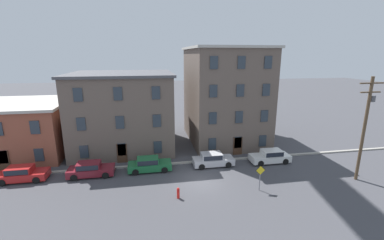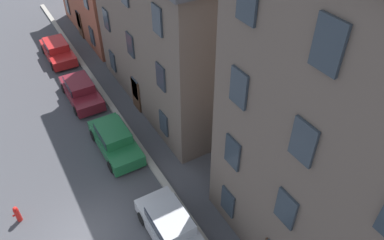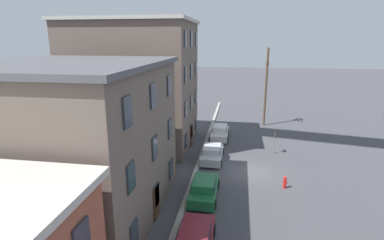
{
  "view_description": "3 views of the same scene",
  "coord_description": "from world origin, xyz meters",
  "px_view_note": "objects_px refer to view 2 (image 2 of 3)",
  "views": [
    {
      "loc": [
        -4.8,
        -21.68,
        11.66
      ],
      "look_at": [
        -0.15,
        4.35,
        4.97
      ],
      "focal_mm": 24.0,
      "sensor_mm": 36.0,
      "label": 1
    },
    {
      "loc": [
        10.89,
        -0.8,
        15.12
      ],
      "look_at": [
        0.39,
        5.34,
        5.05
      ],
      "focal_mm": 35.0,
      "sensor_mm": 36.0,
      "label": 2
    },
    {
      "loc": [
        -23.79,
        1.14,
        10.79
      ],
      "look_at": [
        -0.78,
        4.83,
        4.53
      ],
      "focal_mm": 28.0,
      "sensor_mm": 36.0,
      "label": 3
    }
  ],
  "objects_px": {
    "car_green": "(115,139)",
    "fire_hydrant": "(17,214)",
    "car_silver": "(172,227)",
    "car_maroon": "(81,90)",
    "car_red": "(57,50)"
  },
  "relations": [
    {
      "from": "car_green",
      "to": "fire_hydrant",
      "type": "bearing_deg",
      "value": -68.36
    },
    {
      "from": "car_green",
      "to": "car_silver",
      "type": "bearing_deg",
      "value": 0.55
    },
    {
      "from": "car_maroon",
      "to": "fire_hydrant",
      "type": "height_order",
      "value": "car_maroon"
    },
    {
      "from": "car_maroon",
      "to": "car_green",
      "type": "bearing_deg",
      "value": 1.79
    },
    {
      "from": "car_green",
      "to": "car_maroon",
      "type": "bearing_deg",
      "value": -178.21
    },
    {
      "from": "car_red",
      "to": "car_maroon",
      "type": "relative_size",
      "value": 1.0
    },
    {
      "from": "car_green",
      "to": "fire_hydrant",
      "type": "relative_size",
      "value": 4.58
    },
    {
      "from": "car_maroon",
      "to": "car_silver",
      "type": "xyz_separation_m",
      "value": [
        12.53,
        0.24,
        0.0
      ]
    },
    {
      "from": "car_red",
      "to": "car_maroon",
      "type": "distance_m",
      "value": 6.24
    },
    {
      "from": "car_green",
      "to": "car_silver",
      "type": "distance_m",
      "value": 6.79
    },
    {
      "from": "car_red",
      "to": "car_green",
      "type": "height_order",
      "value": "same"
    },
    {
      "from": "car_maroon",
      "to": "fire_hydrant",
      "type": "bearing_deg",
      "value": -34.97
    },
    {
      "from": "car_maroon",
      "to": "car_silver",
      "type": "relative_size",
      "value": 1.0
    },
    {
      "from": "car_red",
      "to": "fire_hydrant",
      "type": "xyz_separation_m",
      "value": [
        14.28,
        -5.72,
        -0.27
      ]
    },
    {
      "from": "car_red",
      "to": "fire_hydrant",
      "type": "height_order",
      "value": "car_red"
    }
  ]
}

